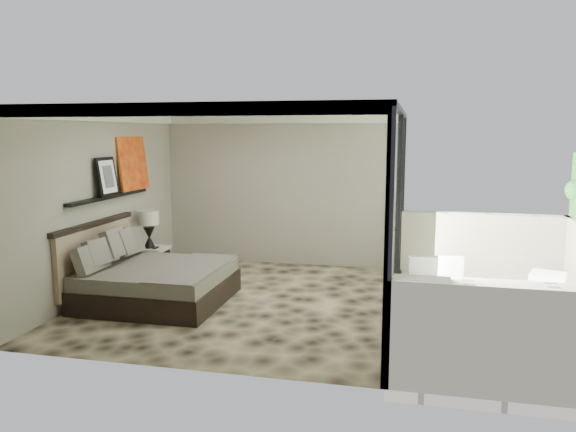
% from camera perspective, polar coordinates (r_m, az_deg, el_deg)
% --- Properties ---
extents(floor, '(5.00, 5.00, 0.00)m').
position_cam_1_polar(floor, '(8.54, -4.68, -8.55)').
color(floor, black).
rests_on(floor, ground).
extents(ceiling, '(4.50, 5.00, 0.02)m').
position_cam_1_polar(ceiling, '(8.16, -4.92, 10.51)').
color(ceiling, silver).
rests_on(ceiling, back_wall).
extents(back_wall, '(4.50, 0.02, 2.80)m').
position_cam_1_polar(back_wall, '(10.62, -0.72, 2.57)').
color(back_wall, gray).
rests_on(back_wall, floor).
extents(left_wall, '(0.02, 5.00, 2.80)m').
position_cam_1_polar(left_wall, '(9.16, -18.27, 1.18)').
color(left_wall, gray).
rests_on(left_wall, floor).
extents(glass_wall, '(0.08, 5.00, 2.80)m').
position_cam_1_polar(glass_wall, '(7.85, 11.05, 0.29)').
color(glass_wall, white).
rests_on(glass_wall, floor).
extents(terrace_slab, '(3.00, 5.00, 0.12)m').
position_cam_1_polar(terrace_slab, '(8.28, 21.34, -10.11)').
color(terrace_slab, beige).
rests_on(terrace_slab, ground).
extents(picture_ledge, '(0.12, 2.20, 0.05)m').
position_cam_1_polar(picture_ledge, '(9.20, -17.66, 1.87)').
color(picture_ledge, black).
rests_on(picture_ledge, left_wall).
extents(bed, '(2.03, 1.97, 1.12)m').
position_cam_1_polar(bed, '(8.62, -13.74, -6.31)').
color(bed, black).
rests_on(bed, floor).
extents(nightstand, '(0.65, 0.65, 0.50)m').
position_cam_1_polar(nightstand, '(10.12, -13.59, -4.59)').
color(nightstand, black).
rests_on(nightstand, floor).
extents(table_lamp, '(0.35, 0.35, 0.65)m').
position_cam_1_polar(table_lamp, '(9.94, -13.96, -0.80)').
color(table_lamp, black).
rests_on(table_lamp, nightstand).
extents(abstract_canvas, '(0.13, 0.90, 0.90)m').
position_cam_1_polar(abstract_canvas, '(9.88, -15.48, 5.16)').
color(abstract_canvas, '#AB4E0E').
rests_on(abstract_canvas, picture_ledge).
extents(framed_print, '(0.11, 0.50, 0.60)m').
position_cam_1_polar(framed_print, '(9.05, -17.91, 3.82)').
color(framed_print, black).
rests_on(framed_print, picture_ledge).
extents(ottoman, '(0.59, 0.59, 0.46)m').
position_cam_1_polar(ottoman, '(9.12, 24.82, -6.70)').
color(ottoman, white).
rests_on(ottoman, terrace_slab).
extents(lounger, '(1.08, 1.75, 0.64)m').
position_cam_1_polar(lounger, '(8.22, 15.67, -8.08)').
color(lounger, white).
rests_on(lounger, terrace_slab).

